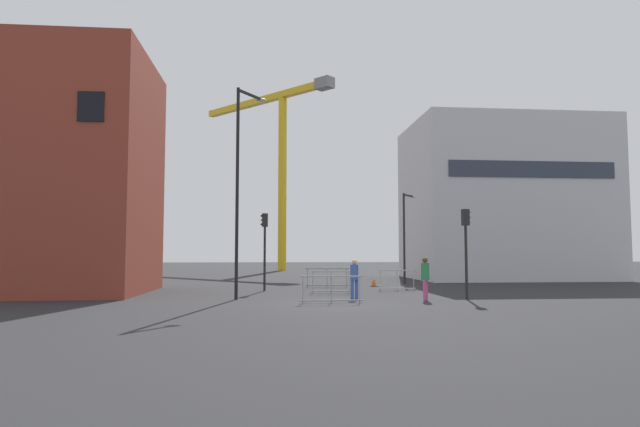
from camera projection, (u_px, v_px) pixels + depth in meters
name	position (u px, v px, depth m)	size (l,w,h in m)	color
ground	(334.00, 304.00, 20.83)	(160.00, 160.00, 0.00)	#28282B
brick_building	(66.00, 174.00, 26.46)	(7.95, 8.01, 11.71)	brown
office_block	(503.00, 201.00, 40.44)	(13.73, 9.55, 11.61)	silver
construction_crane	(279.00, 145.00, 58.39)	(14.15, 14.83, 19.61)	gold
streetlamp_tall	(240.00, 177.00, 23.27)	(1.25, 1.55, 9.16)	black
streetlamp_short	(406.00, 229.00, 34.34)	(1.15, 1.09, 5.76)	#232326
traffic_light_near	(466.00, 238.00, 22.90)	(0.38, 0.28, 3.85)	#232326
traffic_light_island	(265.00, 239.00, 27.85)	(0.38, 0.27, 4.01)	#232326
pedestrian_walking	(354.00, 276.00, 23.20)	(0.34, 0.34, 1.69)	#33519E
pedestrian_waiting	(425.00, 275.00, 22.36)	(0.34, 0.34, 1.80)	#D14C8C
safety_barrier_rear	(332.00, 289.00, 21.17)	(2.53, 0.19, 1.08)	gray
safety_barrier_mid_span	(331.00, 282.00, 26.06)	(1.98, 0.22, 1.08)	#9EA0A5
safety_barrier_left_run	(327.00, 277.00, 30.57)	(2.50, 0.08, 1.08)	gray
safety_barrier_right_run	(397.00, 280.00, 28.03)	(2.02, 0.21, 1.08)	#B2B5BA
traffic_cone_orange	(374.00, 283.00, 31.30)	(0.45, 0.45, 0.46)	black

